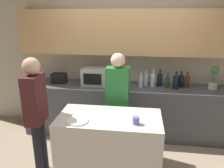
% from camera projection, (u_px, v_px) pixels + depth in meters
% --- Properties ---
extents(back_wall, '(6.40, 0.40, 2.70)m').
position_uv_depth(back_wall, '(127.00, 48.00, 3.89)').
color(back_wall, beige).
rests_on(back_wall, ground_plane).
extents(back_counter, '(3.60, 0.62, 0.91)m').
position_uv_depth(back_counter, '(125.00, 110.00, 3.96)').
color(back_counter, '#4C4C51').
rests_on(back_counter, ground_plane).
extents(kitchen_island, '(1.30, 0.67, 0.89)m').
position_uv_depth(kitchen_island, '(109.00, 148.00, 2.85)').
color(kitchen_island, beige).
rests_on(kitchen_island, ground_plane).
extents(microwave, '(0.52, 0.39, 0.30)m').
position_uv_depth(microwave, '(97.00, 76.00, 3.87)').
color(microwave, '#B7BABC').
rests_on(microwave, back_counter).
extents(toaster, '(0.26, 0.16, 0.18)m').
position_uv_depth(toaster, '(59.00, 78.00, 3.98)').
color(toaster, black).
rests_on(toaster, back_counter).
extents(potted_plant, '(0.14, 0.14, 0.39)m').
position_uv_depth(potted_plant, '(214.00, 78.00, 3.61)').
color(potted_plant, silver).
rests_on(potted_plant, back_counter).
extents(bottle_0, '(0.07, 0.07, 0.27)m').
position_uv_depth(bottle_0, '(141.00, 82.00, 3.71)').
color(bottle_0, silver).
rests_on(bottle_0, back_counter).
extents(bottle_1, '(0.07, 0.07, 0.28)m').
position_uv_depth(bottle_1, '(146.00, 80.00, 3.83)').
color(bottle_1, silver).
rests_on(bottle_1, back_counter).
extents(bottle_2, '(0.09, 0.09, 0.31)m').
position_uv_depth(bottle_2, '(153.00, 80.00, 3.76)').
color(bottle_2, silver).
rests_on(bottle_2, back_counter).
extents(bottle_3, '(0.08, 0.08, 0.31)m').
position_uv_depth(bottle_3, '(160.00, 80.00, 3.78)').
color(bottle_3, black).
rests_on(bottle_3, back_counter).
extents(bottle_4, '(0.06, 0.06, 0.26)m').
position_uv_depth(bottle_4, '(167.00, 82.00, 3.71)').
color(bottle_4, '#194723').
rests_on(bottle_4, back_counter).
extents(bottle_5, '(0.09, 0.09, 0.30)m').
position_uv_depth(bottle_5, '(176.00, 82.00, 3.65)').
color(bottle_5, black).
rests_on(bottle_5, back_counter).
extents(bottle_6, '(0.09, 0.09, 0.28)m').
position_uv_depth(bottle_6, '(181.00, 81.00, 3.75)').
color(bottle_6, black).
rests_on(bottle_6, back_counter).
extents(bottle_7, '(0.09, 0.09, 0.27)m').
position_uv_depth(bottle_7, '(187.00, 81.00, 3.73)').
color(bottle_7, '#472814').
rests_on(bottle_7, back_counter).
extents(plate_on_island, '(0.26, 0.26, 0.01)m').
position_uv_depth(plate_on_island, '(78.00, 121.00, 2.60)').
color(plate_on_island, white).
rests_on(plate_on_island, kitchen_island).
extents(cup_0, '(0.08, 0.08, 0.09)m').
position_uv_depth(cup_0, '(136.00, 121.00, 2.52)').
color(cup_0, '#6D5FC8').
rests_on(cup_0, kitchen_island).
extents(person_left, '(0.21, 0.35, 1.63)m').
position_uv_depth(person_left, '(36.00, 109.00, 2.76)').
color(person_left, black).
rests_on(person_left, ground_plane).
extents(person_center, '(0.35, 0.21, 1.59)m').
position_uv_depth(person_center, '(118.00, 96.00, 3.26)').
color(person_center, black).
rests_on(person_center, ground_plane).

